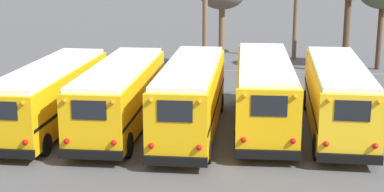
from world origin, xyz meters
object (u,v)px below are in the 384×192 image
school_bus_3 (264,91)px  school_bus_4 (337,95)px  school_bus_2 (191,96)px  school_bus_0 (51,94)px  utility_pole (205,12)px  school_bus_1 (121,94)px

school_bus_3 → school_bus_4: school_bus_3 is taller
school_bus_2 → school_bus_3: 3.51m
school_bus_0 → utility_pole: 13.67m
school_bus_0 → school_bus_3: size_ratio=0.99×
school_bus_1 → school_bus_2: 3.32m
utility_pole → school_bus_1: bearing=-104.0°
school_bus_0 → school_bus_1: 3.31m
school_bus_3 → school_bus_4: 3.32m
school_bus_2 → utility_pole: (-0.37, 12.16, 2.55)m
school_bus_1 → school_bus_4: (9.92, 0.52, 0.06)m
school_bus_2 → school_bus_3: (3.31, 1.18, 0.02)m
school_bus_3 → utility_pole: bearing=108.5°
school_bus_0 → school_bus_3: (9.92, 0.89, 0.16)m
school_bus_0 → school_bus_2: school_bus_2 is taller
school_bus_4 → utility_pole: bearing=121.7°
school_bus_0 → school_bus_1: school_bus_1 is taller
school_bus_4 → school_bus_0: bearing=-177.6°
school_bus_0 → utility_pole: utility_pole is taller
school_bus_0 → school_bus_1: (3.31, 0.02, 0.07)m
school_bus_0 → school_bus_4: (13.22, 0.55, 0.13)m
school_bus_2 → school_bus_3: size_ratio=0.97×
school_bus_0 → school_bus_2: size_ratio=1.02×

